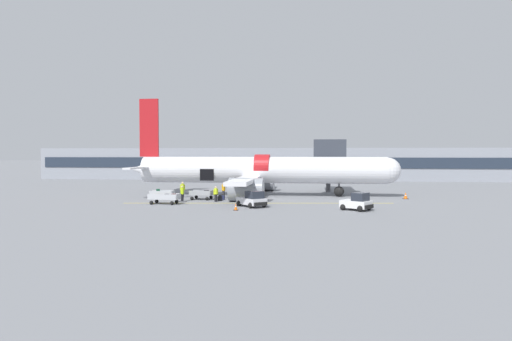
# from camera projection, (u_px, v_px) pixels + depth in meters

# --- Properties ---
(ground_plane) EXTENTS (500.00, 500.00, 0.00)m
(ground_plane) POSITION_uv_depth(u_px,v_px,m) (261.00, 200.00, 50.98)
(ground_plane) COLOR slate
(apron_marking_line) EXTENTS (28.13, 3.56, 0.01)m
(apron_marking_line) POSITION_uv_depth(u_px,v_px,m) (258.00, 203.00, 47.60)
(apron_marking_line) COLOR yellow
(apron_marking_line) RESTS_ON ground_plane
(terminal_strip) EXTENTS (97.24, 9.61, 6.18)m
(terminal_strip) POSITION_uv_depth(u_px,v_px,m) (283.00, 164.00, 90.66)
(terminal_strip) COLOR gray
(terminal_strip) RESTS_ON ground_plane
(jet_bridge_stub) EXTENTS (3.99, 9.77, 6.92)m
(jet_bridge_stub) POSITION_uv_depth(u_px,v_px,m) (329.00, 154.00, 60.15)
(jet_bridge_stub) COLOR #4C4C51
(jet_bridge_stub) RESTS_ON ground_plane
(airplane) EXTENTS (33.24, 26.47, 12.03)m
(airplane) POSITION_uv_depth(u_px,v_px,m) (258.00, 171.00, 55.79)
(airplane) COLOR silver
(airplane) RESTS_ON ground_plane
(baggage_tug_lead) EXTENTS (3.26, 3.48, 1.57)m
(baggage_tug_lead) POSITION_uv_depth(u_px,v_px,m) (252.00, 200.00, 44.30)
(baggage_tug_lead) COLOR silver
(baggage_tug_lead) RESTS_ON ground_plane
(baggage_tug_mid) EXTENTS (3.08, 2.83, 1.64)m
(baggage_tug_mid) POSITION_uv_depth(u_px,v_px,m) (357.00, 203.00, 41.60)
(baggage_tug_mid) COLOR white
(baggage_tug_mid) RESTS_ON ground_plane
(baggage_cart_loading) EXTENTS (3.44, 2.08, 1.05)m
(baggage_cart_loading) POSITION_uv_depth(u_px,v_px,m) (203.00, 195.00, 51.22)
(baggage_cart_loading) COLOR #999BA0
(baggage_cart_loading) RESTS_ON ground_plane
(baggage_cart_queued) EXTENTS (3.62, 1.85, 1.12)m
(baggage_cart_queued) POSITION_uv_depth(u_px,v_px,m) (162.00, 195.00, 52.07)
(baggage_cart_queued) COLOR #B7BABF
(baggage_cart_queued) RESTS_ON ground_plane
(baggage_cart_empty) EXTENTS (4.05, 1.91, 1.11)m
(baggage_cart_empty) POSITION_uv_depth(u_px,v_px,m) (165.00, 199.00, 46.74)
(baggage_cart_empty) COLOR #B7BABF
(baggage_cart_empty) RESTS_ON ground_plane
(ground_crew_loader_a) EXTENTS (0.52, 0.57, 1.69)m
(ground_crew_loader_a) POSITION_uv_depth(u_px,v_px,m) (182.00, 193.00, 49.29)
(ground_crew_loader_a) COLOR black
(ground_crew_loader_a) RESTS_ON ground_plane
(ground_crew_loader_b) EXTENTS (0.52, 0.63, 1.82)m
(ground_crew_loader_b) POSITION_uv_depth(u_px,v_px,m) (224.00, 190.00, 52.91)
(ground_crew_loader_b) COLOR #2D2D33
(ground_crew_loader_b) RESTS_ON ground_plane
(ground_crew_driver) EXTENTS (0.53, 0.53, 1.67)m
(ground_crew_driver) POSITION_uv_depth(u_px,v_px,m) (216.00, 194.00, 49.01)
(ground_crew_driver) COLOR black
(ground_crew_driver) RESTS_ON ground_plane
(ground_crew_supervisor) EXTENTS (0.59, 0.59, 1.83)m
(ground_crew_supervisor) POSITION_uv_depth(u_px,v_px,m) (183.00, 189.00, 53.92)
(ground_crew_supervisor) COLOR #1E2338
(ground_crew_supervisor) RESTS_ON ground_plane
(suitcase_on_tarmac_upright) EXTENTS (0.53, 0.30, 0.62)m
(suitcase_on_tarmac_upright) POSITION_uv_depth(u_px,v_px,m) (220.00, 199.00, 49.83)
(suitcase_on_tarmac_upright) COLOR black
(suitcase_on_tarmac_upright) RESTS_ON ground_plane
(suitcase_on_tarmac_spare) EXTENTS (0.52, 0.33, 0.63)m
(suitcase_on_tarmac_spare) POSITION_uv_depth(u_px,v_px,m) (222.00, 197.00, 50.99)
(suitcase_on_tarmac_spare) COLOR #1E2347
(suitcase_on_tarmac_spare) RESTS_ON ground_plane
(safety_cone_nose) EXTENTS (0.65, 0.65, 0.75)m
(safety_cone_nose) POSITION_uv_depth(u_px,v_px,m) (406.00, 196.00, 52.05)
(safety_cone_nose) COLOR black
(safety_cone_nose) RESTS_ON ground_plane
(safety_cone_engine_left) EXTENTS (0.43, 0.43, 0.66)m
(safety_cone_engine_left) POSITION_uv_depth(u_px,v_px,m) (236.00, 207.00, 41.68)
(safety_cone_engine_left) COLOR black
(safety_cone_engine_left) RESTS_ON ground_plane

